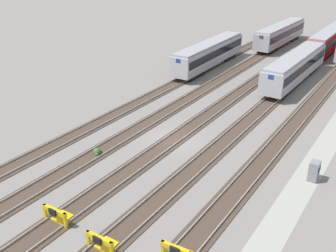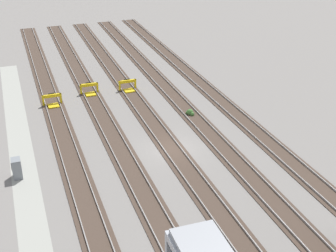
% 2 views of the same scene
% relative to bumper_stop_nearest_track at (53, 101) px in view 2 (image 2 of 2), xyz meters
% --- Properties ---
extents(ground_plane, '(400.00, 400.00, 0.00)m').
position_rel_bumper_stop_nearest_track_xyz_m(ground_plane, '(12.70, 8.40, -0.51)').
color(ground_plane, gray).
extents(service_walkway, '(54.00, 2.00, 0.01)m').
position_rel_bumper_stop_nearest_track_xyz_m(service_walkway, '(12.70, -3.79, -0.51)').
color(service_walkway, '#9E9E93').
rests_on(service_walkway, ground).
extents(rail_track_nearest, '(90.00, 2.23, 0.21)m').
position_rel_bumper_stop_nearest_track_xyz_m(rail_track_nearest, '(12.70, -0.01, -0.47)').
color(rail_track_nearest, '#47382D').
rests_on(rail_track_nearest, ground).
extents(rail_track_near_inner, '(90.00, 2.23, 0.21)m').
position_rel_bumper_stop_nearest_track_xyz_m(rail_track_near_inner, '(12.70, 4.20, -0.47)').
color(rail_track_near_inner, '#47382D').
rests_on(rail_track_near_inner, ground).
extents(rail_track_middle, '(90.00, 2.24, 0.21)m').
position_rel_bumper_stop_nearest_track_xyz_m(rail_track_middle, '(12.70, 8.40, -0.47)').
color(rail_track_middle, '#47382D').
rests_on(rail_track_middle, ground).
extents(rail_track_far_inner, '(90.00, 2.23, 0.21)m').
position_rel_bumper_stop_nearest_track_xyz_m(rail_track_far_inner, '(12.70, 12.61, -0.47)').
color(rail_track_far_inner, '#47382D').
rests_on(rail_track_far_inner, ground).
extents(rail_track_farthest, '(90.00, 2.23, 0.21)m').
position_rel_bumper_stop_nearest_track_xyz_m(rail_track_farthest, '(12.70, 16.82, -0.47)').
color(rail_track_farthest, '#47382D').
rests_on(rail_track_farthest, ground).
extents(bumper_stop_nearest_track, '(1.36, 2.01, 1.22)m').
position_rel_bumper_stop_nearest_track_xyz_m(bumper_stop_nearest_track, '(0.00, 0.00, 0.00)').
color(bumper_stop_nearest_track, gold).
rests_on(bumper_stop_nearest_track, ground).
extents(bumper_stop_near_inner_track, '(1.34, 2.00, 1.22)m').
position_rel_bumper_stop_nearest_track_xyz_m(bumper_stop_near_inner_track, '(-1.74, 4.20, 0.00)').
color(bumper_stop_near_inner_track, gold).
rests_on(bumper_stop_near_inner_track, ground).
extents(bumper_stop_middle_track, '(1.36, 2.01, 1.22)m').
position_rel_bumper_stop_nearest_track_xyz_m(bumper_stop_middle_track, '(-1.35, 8.41, 0.00)').
color(bumper_stop_middle_track, gold).
rests_on(bumper_stop_middle_track, ground).
extents(electrical_cabinet, '(0.90, 0.73, 1.60)m').
position_rel_bumper_stop_nearest_track_xyz_m(electrical_cabinet, '(12.88, -4.28, 0.29)').
color(electrical_cabinet, gray).
rests_on(electrical_cabinet, ground).
extents(weed_clump, '(0.92, 0.70, 0.64)m').
position_rel_bumper_stop_nearest_track_xyz_m(weed_clump, '(6.84, 12.50, -0.27)').
color(weed_clump, '#427033').
rests_on(weed_clump, ground).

